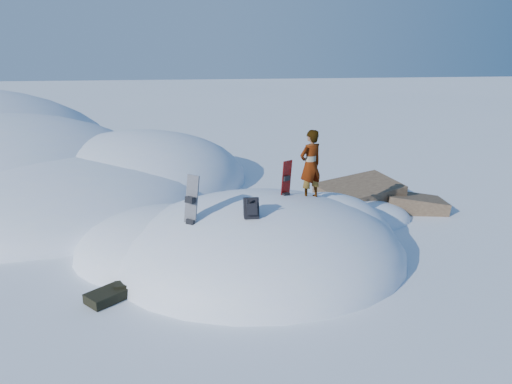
{
  "coord_description": "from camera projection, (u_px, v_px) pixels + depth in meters",
  "views": [
    {
      "loc": [
        -1.54,
        -10.83,
        4.94
      ],
      "look_at": [
        -0.04,
        0.3,
        1.56
      ],
      "focal_mm": 35.0,
      "sensor_mm": 36.0,
      "label": 1
    }
  ],
  "objects": [
    {
      "name": "ground",
      "position": [
        260.0,
        258.0,
        11.9
      ],
      "size": [
        120.0,
        120.0,
        0.0
      ],
      "primitive_type": "plane",
      "color": "white",
      "rests_on": "ground"
    },
    {
      "name": "snowboard_dark",
      "position": [
        191.0,
        213.0,
        10.54
      ],
      "size": [
        0.44,
        0.44,
        1.65
      ],
      "rotation": [
        0.0,
        0.0,
        -0.73
      ],
      "color": "black",
      "rests_on": "snow_mound"
    },
    {
      "name": "snow_mound",
      "position": [
        251.0,
        254.0,
        12.1
      ],
      "size": [
        8.0,
        6.0,
        3.0
      ],
      "color": "white",
      "rests_on": "ground"
    },
    {
      "name": "gear_pile",
      "position": [
        109.0,
        295.0,
        9.92
      ],
      "size": [
        0.98,
        0.86,
        0.26
      ],
      "rotation": [
        0.0,
        0.0,
        0.72
      ],
      "color": "black",
      "rests_on": "ground"
    },
    {
      "name": "backpack",
      "position": [
        251.0,
        208.0,
        10.47
      ],
      "size": [
        0.33,
        0.39,
        0.53
      ],
      "rotation": [
        0.0,
        0.0,
        -0.03
      ],
      "color": "black",
      "rests_on": "snow_mound"
    },
    {
      "name": "person",
      "position": [
        310.0,
        165.0,
        11.85
      ],
      "size": [
        0.73,
        0.64,
        1.69
      ],
      "primitive_type": "imported",
      "rotation": [
        0.0,
        0.0,
        3.61
      ],
      "color": "slate",
      "rests_on": "snow_mound"
    },
    {
      "name": "rock_outcrop",
      "position": [
        366.0,
        210.0,
        15.22
      ],
      "size": [
        4.68,
        4.41,
        1.68
      ],
      "color": "brown",
      "rests_on": "ground"
    },
    {
      "name": "snowboard_red",
      "position": [
        286.0,
        188.0,
        11.8
      ],
      "size": [
        0.3,
        0.28,
        1.4
      ],
      "rotation": [
        0.0,
        0.0,
        0.55
      ],
      "color": "#B00B09",
      "rests_on": "snow_mound"
    }
  ]
}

